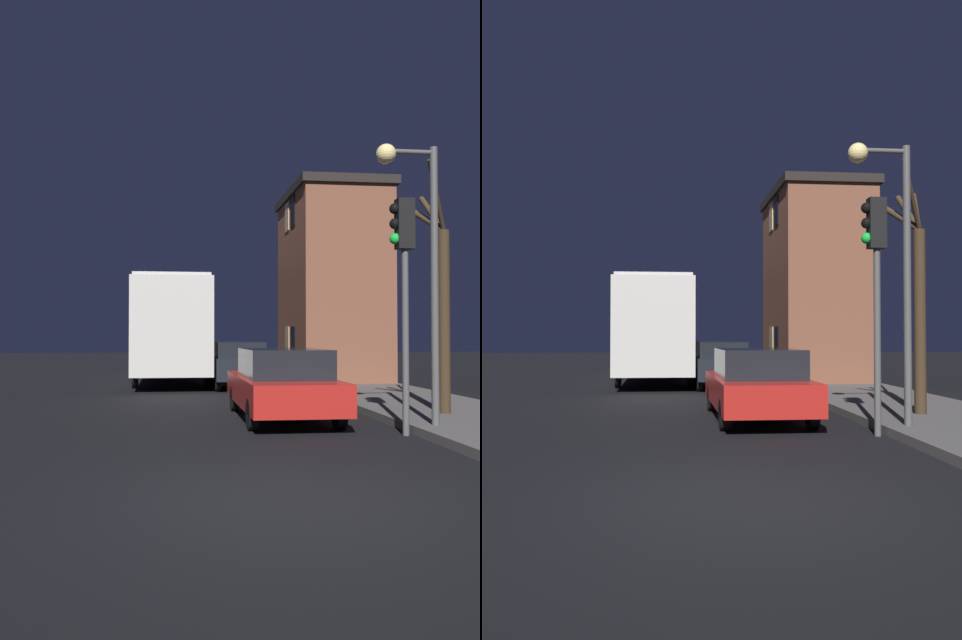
{
  "view_description": "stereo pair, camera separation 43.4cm",
  "coord_description": "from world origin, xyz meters",
  "views": [
    {
      "loc": [
        -1.35,
        -6.75,
        1.77
      ],
      "look_at": [
        0.98,
        13.31,
        2.28
      ],
      "focal_mm": 35.0,
      "sensor_mm": 36.0,
      "label": 1
    },
    {
      "loc": [
        -0.92,
        -6.79,
        1.77
      ],
      "look_at": [
        0.98,
        13.31,
        2.28
      ],
      "focal_mm": 35.0,
      "sensor_mm": 36.0,
      "label": 2
    }
  ],
  "objects": [
    {
      "name": "bus",
      "position": [
        -1.22,
        18.44,
        2.24
      ],
      "size": [
        2.62,
        11.99,
        3.77
      ],
      "color": "beige",
      "rests_on": "ground"
    },
    {
      "name": "brick_building",
      "position": [
        4.79,
        16.14,
        3.71
      ],
      "size": [
        3.39,
        5.47,
        7.07
      ],
      "color": "brown",
      "rests_on": "sidewalk"
    },
    {
      "name": "ground_plane",
      "position": [
        0.0,
        0.0,
        0.0
      ],
      "size": [
        120.0,
        120.0,
        0.0
      ],
      "primitive_type": "plane",
      "color": "black"
    },
    {
      "name": "traffic_light",
      "position": [
        2.82,
        3.91,
        3.03
      ],
      "size": [
        0.43,
        0.24,
        4.21
      ],
      "color": "#4C4C4C",
      "rests_on": "ground"
    },
    {
      "name": "bare_tree",
      "position": [
        4.35,
        5.71,
        2.58
      ],
      "size": [
        1.19,
        2.09,
        5.12
      ],
      "color": "#382819",
      "rests_on": "sidewalk"
    },
    {
      "name": "car_far_lane",
      "position": [
        0.94,
        22.2,
        0.8
      ],
      "size": [
        1.89,
        4.79,
        1.51
      ],
      "color": "beige",
      "rests_on": "ground"
    },
    {
      "name": "car_mid_lane",
      "position": [
        1.04,
        14.24,
        0.82
      ],
      "size": [
        1.78,
        3.87,
        1.56
      ],
      "color": "black",
      "rests_on": "ground"
    },
    {
      "name": "car_near_lane",
      "position": [
        1.06,
        6.26,
        0.77
      ],
      "size": [
        1.85,
        4.71,
        1.49
      ],
      "color": "#B21E19",
      "rests_on": "ground"
    },
    {
      "name": "streetlamp",
      "position": [
        3.17,
        4.05,
        3.53
      ],
      "size": [
        1.15,
        0.36,
        5.08
      ],
      "color": "#4C4C4C",
      "rests_on": "sidewalk"
    }
  ]
}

